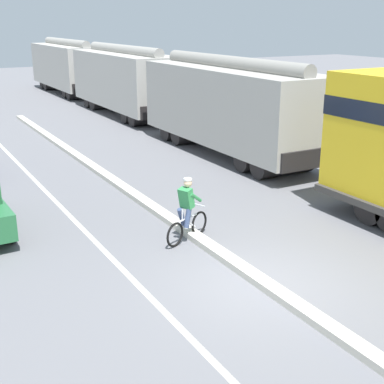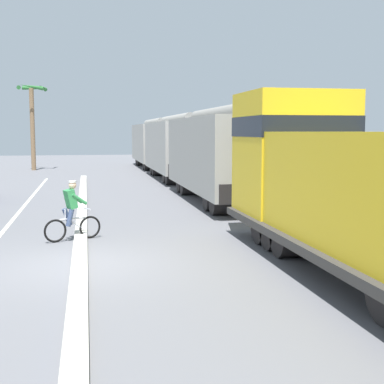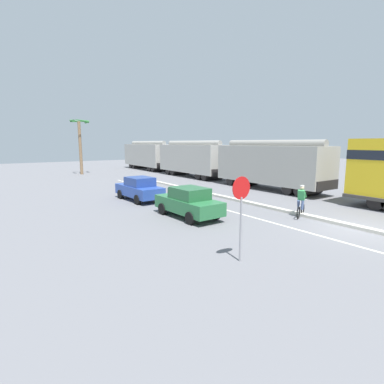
# 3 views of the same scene
# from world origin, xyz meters

# --- Properties ---
(ground_plane) EXTENTS (120.00, 120.00, 0.00)m
(ground_plane) POSITION_xyz_m (0.00, 0.00, 0.00)
(ground_plane) COLOR slate
(median_curb) EXTENTS (0.36, 36.00, 0.16)m
(median_curb) POSITION_xyz_m (0.00, 6.00, 0.08)
(median_curb) COLOR beige
(median_curb) RESTS_ON ground
(lane_stripe) EXTENTS (0.14, 36.00, 0.01)m
(lane_stripe) POSITION_xyz_m (-2.40, 6.00, 0.00)
(lane_stripe) COLOR silver
(lane_stripe) RESTS_ON ground
(locomotive) EXTENTS (3.10, 11.61, 4.20)m
(locomotive) POSITION_xyz_m (5.96, -1.73, 1.80)
(locomotive) COLOR gold
(locomotive) RESTS_ON ground
(hopper_car_lead) EXTENTS (2.90, 10.60, 4.18)m
(hopper_car_lead) POSITION_xyz_m (5.96, 10.43, 2.08)
(hopper_car_lead) COLOR #A09E96
(hopper_car_lead) RESTS_ON ground
(hopper_car_middle) EXTENTS (2.90, 10.60, 4.18)m
(hopper_car_middle) POSITION_xyz_m (5.96, 22.03, 2.08)
(hopper_car_middle) COLOR #ABA9A1
(hopper_car_middle) RESTS_ON ground
(hopper_car_trailing) EXTENTS (2.90, 10.60, 4.18)m
(hopper_car_trailing) POSITION_xyz_m (5.96, 33.63, 2.08)
(hopper_car_trailing) COLOR #ACA9A2
(hopper_car_trailing) RESTS_ON ground
(cyclist) EXTENTS (1.59, 0.77, 1.71)m
(cyclist) POSITION_xyz_m (-0.23, 2.94, 0.82)
(cyclist) COLOR black
(cyclist) RESTS_ON ground
(palm_tree_near) EXTENTS (2.31, 2.30, 6.87)m
(palm_tree_near) POSITION_xyz_m (-3.96, 32.20, 4.81)
(palm_tree_near) COLOR #846647
(palm_tree_near) RESTS_ON ground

